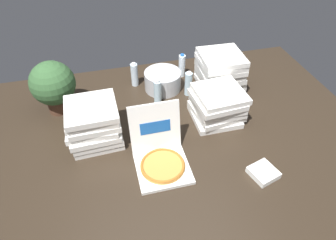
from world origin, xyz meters
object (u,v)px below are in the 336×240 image
object	(u,v)px
water_bottle_3	(182,66)
potted_plant	(53,85)
open_pizza_box	(160,155)
pizza_stack_center_far	(220,72)
water_bottle_0	(188,84)
water_bottle_1	(158,92)
pizza_stack_right_mid	(217,105)
ice_bucket	(163,81)
pizza_stack_left_near	(94,123)
napkin_pile	(263,173)
water_bottle_2	(134,75)

from	to	relation	value
water_bottle_3	potted_plant	world-z (taller)	potted_plant
open_pizza_box	pizza_stack_center_far	world-z (taller)	open_pizza_box
water_bottle_0	water_bottle_1	size ratio (longest dim) A/B	1.00
pizza_stack_right_mid	water_bottle_1	xyz separation A→B (m)	(-0.44, 0.33, -0.02)
ice_bucket	potted_plant	bearing A→B (deg)	-174.51
pizza_stack_right_mid	pizza_stack_left_near	size ratio (longest dim) A/B	1.04
water_bottle_3	potted_plant	bearing A→B (deg)	-167.63
pizza_stack_center_far	water_bottle_0	world-z (taller)	pizza_stack_center_far
napkin_pile	water_bottle_2	bearing A→B (deg)	117.44
water_bottle_0	potted_plant	distance (m)	1.18
open_pizza_box	potted_plant	xyz separation A→B (m)	(-0.73, 0.81, 0.19)
water_bottle_3	water_bottle_2	bearing A→B (deg)	-174.74
pizza_stack_center_far	ice_bucket	bearing A→B (deg)	164.97
water_bottle_2	water_bottle_3	size ratio (longest dim) A/B	1.00
water_bottle_1	water_bottle_3	bearing A→B (deg)	48.42
pizza_stack_left_near	water_bottle_0	world-z (taller)	pizza_stack_left_near
ice_bucket	napkin_pile	distance (m)	1.28
water_bottle_0	ice_bucket	bearing A→B (deg)	144.43
water_bottle_2	water_bottle_1	bearing A→B (deg)	-65.60
pizza_stack_left_near	napkin_pile	xyz separation A→B (m)	(1.12, -0.66, -0.14)
water_bottle_0	water_bottle_1	world-z (taller)	same
water_bottle_0	potted_plant	size ratio (longest dim) A/B	0.52
water_bottle_1	water_bottle_0	bearing A→B (deg)	11.13
open_pizza_box	water_bottle_3	distance (m)	1.18
water_bottle_0	water_bottle_2	distance (m)	0.53
open_pizza_box	pizza_stack_left_near	world-z (taller)	open_pizza_box
ice_bucket	napkin_pile	size ratio (longest dim) A/B	1.99
water_bottle_0	water_bottle_3	xyz separation A→B (m)	(0.03, 0.32, 0.00)
pizza_stack_right_mid	pizza_stack_left_near	world-z (taller)	pizza_stack_left_near
open_pizza_box	water_bottle_3	bearing A→B (deg)	66.12
pizza_stack_left_near	ice_bucket	size ratio (longest dim) A/B	1.18
water_bottle_3	potted_plant	distance (m)	1.24
pizza_stack_center_far	napkin_pile	world-z (taller)	pizza_stack_center_far
open_pizza_box	pizza_stack_right_mid	world-z (taller)	open_pizza_box
open_pizza_box	water_bottle_0	xyz separation A→B (m)	(0.45, 0.76, 0.04)
water_bottle_1	water_bottle_3	xyz separation A→B (m)	(0.34, 0.38, 0.00)
pizza_stack_left_near	water_bottle_3	distance (m)	1.16
water_bottle_2	napkin_pile	size ratio (longest dim) A/B	1.40
pizza_stack_left_near	napkin_pile	size ratio (longest dim) A/B	2.36
potted_plant	open_pizza_box	bearing A→B (deg)	-48.29
pizza_stack_right_mid	water_bottle_0	size ratio (longest dim) A/B	1.75
pizza_stack_left_near	water_bottle_1	xyz separation A→B (m)	(0.58, 0.33, -0.05)
napkin_pile	pizza_stack_center_far	bearing A→B (deg)	85.83
ice_bucket	water_bottle_0	world-z (taller)	water_bottle_0
pizza_stack_right_mid	water_bottle_0	xyz separation A→B (m)	(-0.13, 0.39, -0.02)
open_pizza_box	water_bottle_0	world-z (taller)	open_pizza_box
pizza_stack_center_far	open_pizza_box	bearing A→B (deg)	-134.51
water_bottle_1	open_pizza_box	bearing A→B (deg)	-101.30
water_bottle_0	water_bottle_2	size ratio (longest dim) A/B	1.00
open_pizza_box	potted_plant	bearing A→B (deg)	131.71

